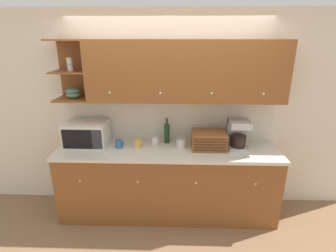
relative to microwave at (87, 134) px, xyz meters
name	(u,v)px	position (x,y,z in m)	size (l,w,h in m)	color
ground_plane	(168,197)	(1.04, 0.23, -1.09)	(24.00, 24.00, 0.00)	#896647
wall_back	(169,113)	(1.04, 0.26, 0.21)	(5.15, 0.06, 2.60)	silver
counter_unit	(168,181)	(1.04, -0.08, -0.62)	(2.77, 0.66, 0.94)	brown
backsplash_panel	(169,119)	(1.04, 0.23, 0.14)	(2.75, 0.01, 0.59)	silver
upper_cabinets	(182,71)	(1.21, 0.05, 0.79)	(2.75, 0.40, 0.71)	brown
microwave	(87,134)	(0.00, 0.00, 0.00)	(0.52, 0.39, 0.31)	silver
mug	(119,144)	(0.42, -0.07, -0.11)	(0.11, 0.09, 0.09)	#38669E
mug_blue_second	(138,143)	(0.66, -0.05, -0.10)	(0.10, 0.09, 0.11)	gold
mug_patterned_third	(155,141)	(0.87, 0.04, -0.10)	(0.09, 0.08, 0.10)	silver
wine_bottle	(167,132)	(1.02, 0.11, 0.00)	(0.07, 0.07, 0.33)	#19381E
storage_canister	(181,143)	(1.21, -0.03, -0.09)	(0.13, 0.13, 0.12)	silver
bread_box	(209,140)	(1.55, -0.06, -0.04)	(0.42, 0.30, 0.22)	brown
coffee_maker	(238,134)	(1.92, 0.00, 0.03)	(0.25, 0.27, 0.36)	#B7B7BC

